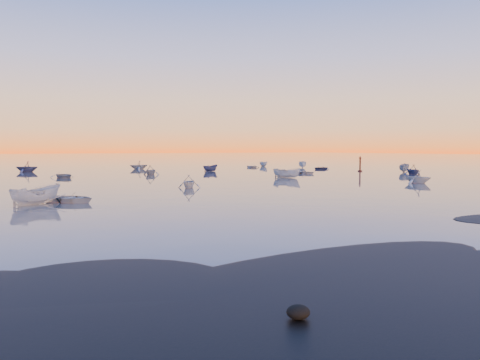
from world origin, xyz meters
TOP-DOWN VIEW (x-y plane):
  - ground at (0.00, 100.00)m, footprint 600.00×600.00m
  - moored_fleet at (0.00, 53.00)m, footprint 124.00×58.00m
  - boat_near_left at (-15.72, 24.18)m, footprint 4.41×4.10m
  - boat_near_center at (-18.27, 24.00)m, footprint 3.48×4.61m
  - boat_near_right at (25.61, 24.76)m, footprint 3.85×2.36m
  - channel_marker at (40.64, 50.57)m, footprint 0.84×0.84m

SIDE VIEW (x-z plane):
  - ground at x=0.00m, z-range 0.00..0.00m
  - moored_fleet at x=0.00m, z-range -0.60..0.60m
  - boat_near_left at x=-15.72m, z-range -0.53..0.53m
  - boat_near_center at x=-18.27m, z-range -0.74..0.74m
  - boat_near_right at x=25.61m, z-range -0.63..0.63m
  - channel_marker at x=40.64m, z-range -0.31..2.68m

